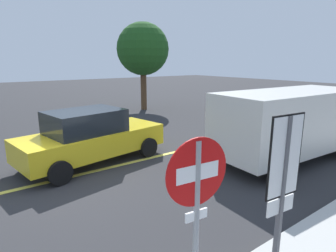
# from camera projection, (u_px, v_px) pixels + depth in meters

# --- Properties ---
(ground_plane) EXTENTS (80.00, 80.00, 0.00)m
(ground_plane) POSITION_uv_depth(u_px,v_px,m) (78.00, 175.00, 7.76)
(ground_plane) COLOR #2D2D30
(lane_marking_centre) EXTENTS (28.00, 0.16, 0.01)m
(lane_marking_centre) POSITION_uv_depth(u_px,v_px,m) (166.00, 154.00, 9.49)
(lane_marking_centre) COLOR #E0D14C
(stop_sign) EXTENTS (0.76, 0.11, 2.34)m
(stop_sign) POSITION_uv_depth(u_px,v_px,m) (197.00, 204.00, 3.01)
(stop_sign) COLOR gray
(stop_sign) RESTS_ON ground_plane
(speed_limit_sign) EXTENTS (0.54, 0.08, 2.52)m
(speed_limit_sign) POSITION_uv_depth(u_px,v_px,m) (283.00, 178.00, 3.27)
(speed_limit_sign) COLOR #4C4C51
(speed_limit_sign) RESTS_ON ground_plane
(white_van) EXTENTS (5.31, 2.52, 2.20)m
(white_van) POSITION_uv_depth(u_px,v_px,m) (291.00, 121.00, 8.74)
(white_van) COLOR silver
(white_van) RESTS_ON ground_plane
(car_yellow_far_lane) EXTENTS (4.64, 2.52, 1.66)m
(car_yellow_far_lane) POSITION_uv_depth(u_px,v_px,m) (91.00, 136.00, 8.59)
(car_yellow_far_lane) COLOR gold
(car_yellow_far_lane) RESTS_ON ground_plane
(car_green_approaching) EXTENTS (4.56, 2.47, 1.62)m
(car_green_approaching) POSITION_uv_depth(u_px,v_px,m) (332.00, 111.00, 13.13)
(car_green_approaching) COLOR #236B3D
(car_green_approaching) RESTS_ON ground_plane
(tree_left_verge) EXTENTS (3.24, 3.24, 5.43)m
(tree_left_verge) POSITION_uv_depth(u_px,v_px,m) (143.00, 49.00, 17.44)
(tree_left_verge) COLOR #513823
(tree_left_verge) RESTS_ON ground_plane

